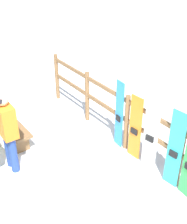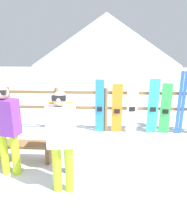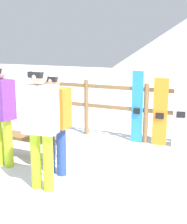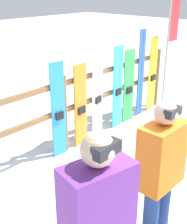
# 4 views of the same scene
# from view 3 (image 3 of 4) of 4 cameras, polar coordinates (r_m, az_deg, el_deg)

# --- Properties ---
(ground_plane) EXTENTS (40.00, 40.00, 0.00)m
(ground_plane) POSITION_cam_3_polar(r_m,az_deg,el_deg) (4.99, 2.73, -11.96)
(ground_plane) COLOR white
(fence) EXTENTS (5.65, 0.10, 1.26)m
(fence) POSITION_cam_3_polar(r_m,az_deg,el_deg) (6.55, 9.59, 0.73)
(fence) COLOR brown
(fence) RESTS_ON ground
(bench) EXTENTS (1.53, 0.36, 0.43)m
(bench) POSITION_cam_3_polar(r_m,az_deg,el_deg) (5.88, -12.76, -5.02)
(bench) COLOR brown
(bench) RESTS_ON ground
(person_orange) EXTENTS (0.48, 0.28, 1.62)m
(person_orange) POSITION_cam_3_polar(r_m,az_deg,el_deg) (4.88, -7.10, -1.08)
(person_orange) COLOR navy
(person_orange) RESTS_ON ground
(person_purple) EXTENTS (0.53, 0.36, 1.72)m
(person_purple) POSITION_cam_3_polar(r_m,az_deg,el_deg) (5.39, -16.56, 0.46)
(person_purple) COLOR #B7D826
(person_purple) RESTS_ON ground
(person_white) EXTENTS (0.50, 0.32, 1.74)m
(person_white) POSITION_cam_3_polar(r_m,az_deg,el_deg) (4.36, -9.68, -1.71)
(person_white) COLOR #B7D826
(person_white) RESTS_ON ground
(snowboard_blue) EXTENTS (0.25, 0.08, 1.51)m
(snowboard_blue) POSITION_cam_3_polar(r_m,az_deg,el_deg) (6.54, 7.98, 0.82)
(snowboard_blue) COLOR #288CE0
(snowboard_blue) RESTS_ON ground
(snowboard_orange) EXTENTS (0.30, 0.07, 1.39)m
(snowboard_orange) POSITION_cam_3_polar(r_m,az_deg,el_deg) (6.43, 12.09, -0.09)
(snowboard_orange) COLOR orange
(snowboard_orange) RESTS_ON ground
(snowboard_white) EXTENTS (0.30, 0.09, 1.54)m
(snowboard_white) POSITION_cam_3_polar(r_m,az_deg,el_deg) (6.33, 15.78, 0.23)
(snowboard_white) COLOR white
(snowboard_white) RESTS_ON ground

